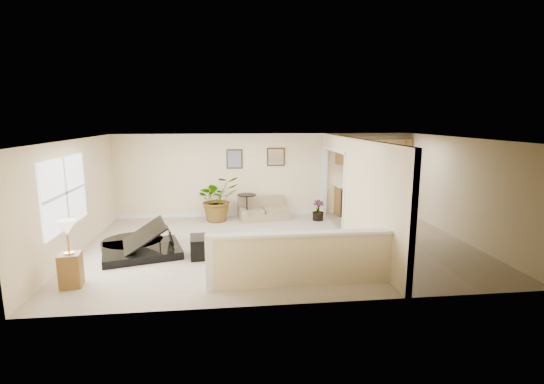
{
  "coord_description": "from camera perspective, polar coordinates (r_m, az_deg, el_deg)",
  "views": [
    {
      "loc": [
        -1.15,
        -8.83,
        2.96
      ],
      "look_at": [
        -0.11,
        0.4,
        1.21
      ],
      "focal_mm": 26.0,
      "sensor_mm": 36.0,
      "label": 1
    }
  ],
  "objects": [
    {
      "name": "small_plant",
      "position": [
        11.62,
        6.69,
        -2.86
      ],
      "size": [
        0.34,
        0.34,
        0.6
      ],
      "color": "black",
      "rests_on": "floor"
    },
    {
      "name": "pony_half_wall",
      "position": [
        7.08,
        4.0,
        -9.52
      ],
      "size": [
        3.42,
        0.22,
        1.0
      ],
      "color": "beige",
      "rests_on": "floor"
    },
    {
      "name": "front_wall",
      "position": [
        6.18,
        4.57,
        -5.4
      ],
      "size": [
        9.0,
        0.04,
        2.5
      ],
      "primitive_type": "cube",
      "color": "beige",
      "rests_on": "floor"
    },
    {
      "name": "back_wall",
      "position": [
        12.01,
        -0.87,
        2.49
      ],
      "size": [
        9.0,
        0.04,
        2.5
      ],
      "primitive_type": "cube",
      "color": "beige",
      "rests_on": "floor"
    },
    {
      "name": "kitchen_cabinets",
      "position": [
        12.53,
        13.94,
        0.76
      ],
      "size": [
        2.36,
        0.65,
        2.33
      ],
      "color": "brown",
      "rests_on": "floor"
    },
    {
      "name": "ceiling",
      "position": [
        8.92,
        1.0,
        7.73
      ],
      "size": [
        9.0,
        6.0,
        0.04
      ],
      "primitive_type": "cube",
      "color": "beige",
      "rests_on": "back_wall"
    },
    {
      "name": "left_wall",
      "position": [
        9.6,
        -26.74,
        -0.74
      ],
      "size": [
        0.04,
        6.0,
        2.5
      ],
      "primitive_type": "cube",
      "color": "beige",
      "rests_on": "floor"
    },
    {
      "name": "piano",
      "position": [
        9.22,
        -18.57,
        -4.47
      ],
      "size": [
        2.18,
        2.18,
        1.53
      ],
      "rotation": [
        0.0,
        0.0,
        0.27
      ],
      "color": "black",
      "rests_on": "floor"
    },
    {
      "name": "loveseat",
      "position": [
        11.73,
        -1.28,
        -2.38
      ],
      "size": [
        1.53,
        0.99,
        0.82
      ],
      "rotation": [
        0.0,
        0.0,
        0.13
      ],
      "color": "tan",
      "rests_on": "floor"
    },
    {
      "name": "kitchen_vinyl",
      "position": [
        10.26,
        18.81,
        -6.66
      ],
      "size": [
        2.7,
        6.0,
        0.01
      ],
      "primitive_type": "cube",
      "color": "gray",
      "rests_on": "floor"
    },
    {
      "name": "palm_plant",
      "position": [
        11.52,
        -7.9,
        -0.99
      ],
      "size": [
        1.49,
        1.4,
        1.32
      ],
      "color": "black",
      "rests_on": "floor"
    },
    {
      "name": "accent_table",
      "position": [
        11.46,
        -3.66,
        -1.73
      ],
      "size": [
        0.54,
        0.54,
        0.78
      ],
      "color": "black",
      "rests_on": "floor"
    },
    {
      "name": "wall_art_left",
      "position": [
        11.86,
        -5.45,
        4.78
      ],
      "size": [
        0.48,
        0.04,
        0.58
      ],
      "color": "#372614",
      "rests_on": "back_wall"
    },
    {
      "name": "right_wall",
      "position": [
        10.62,
        25.82,
        0.34
      ],
      "size": [
        0.04,
        6.0,
        2.5
      ],
      "primitive_type": "cube",
      "color": "beige",
      "rests_on": "floor"
    },
    {
      "name": "lamp_stand",
      "position": [
        7.89,
        -27.24,
        -8.61
      ],
      "size": [
        0.4,
        0.4,
        1.21
      ],
      "color": "brown",
      "rests_on": "floor"
    },
    {
      "name": "interior_partition",
      "position": [
        9.71,
        11.37,
        0.14
      ],
      "size": [
        0.18,
        5.99,
        2.5
      ],
      "color": "beige",
      "rests_on": "floor"
    },
    {
      "name": "piano_bench",
      "position": [
        8.72,
        -10.62,
        -7.81
      ],
      "size": [
        0.39,
        0.69,
        0.44
      ],
      "primitive_type": "cube",
      "rotation": [
        0.0,
        0.0,
        0.09
      ],
      "color": "black",
      "rests_on": "floor"
    },
    {
      "name": "floor",
      "position": [
        9.38,
        0.95,
        -7.71
      ],
      "size": [
        9.0,
        9.0,
        0.0
      ],
      "primitive_type": "plane",
      "color": "tan",
      "rests_on": "ground"
    },
    {
      "name": "wall_mirror",
      "position": [
        11.95,
        0.57,
        5.11
      ],
      "size": [
        0.55,
        0.04,
        0.55
      ],
      "color": "#372614",
      "rests_on": "back_wall"
    },
    {
      "name": "left_window",
      "position": [
        9.1,
        -27.82,
        -0.12
      ],
      "size": [
        0.05,
        2.15,
        1.45
      ],
      "primitive_type": "cube",
      "color": "white",
      "rests_on": "left_wall"
    }
  ]
}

